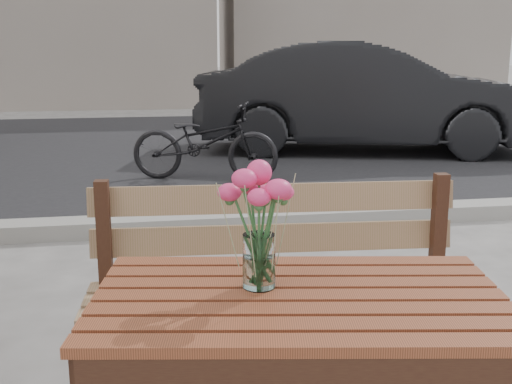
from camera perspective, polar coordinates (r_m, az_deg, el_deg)
street at (r=6.86m, az=-4.75°, el=1.70°), size 30.00×8.12×0.12m
main_table at (r=1.82m, az=3.85°, el=-12.36°), size 1.22×0.83×0.69m
main_bench at (r=2.45m, az=1.96°, el=-6.59°), size 1.46×0.52×0.89m
main_vase at (r=1.75m, az=0.28°, el=-1.55°), size 0.20×0.20×0.36m
parked_car at (r=8.50m, az=9.72°, el=8.32°), size 4.52×2.55×1.41m
bicycle at (r=6.58m, az=-4.59°, el=4.48°), size 1.60×0.97×0.80m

